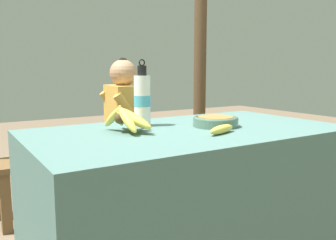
# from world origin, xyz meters

# --- Properties ---
(market_counter) EXTENTS (1.41, 0.78, 0.74)m
(market_counter) POSITION_xyz_m (0.00, 0.00, 0.37)
(market_counter) COLOR #4C706B
(market_counter) RESTS_ON ground_plane
(banana_bunch_ripe) EXTENTS (0.19, 0.27, 0.13)m
(banana_bunch_ripe) POSITION_xyz_m (-0.27, 0.07, 0.80)
(banana_bunch_ripe) COLOR #4C381E
(banana_bunch_ripe) RESTS_ON market_counter
(serving_bowl) EXTENTS (0.21, 0.21, 0.05)m
(serving_bowl) POSITION_xyz_m (0.14, -0.01, 0.76)
(serving_bowl) COLOR #4C6B5B
(serving_bowl) RESTS_ON market_counter
(water_bottle) EXTENTS (0.08, 0.08, 0.31)m
(water_bottle) POSITION_xyz_m (-0.14, 0.19, 0.86)
(water_bottle) COLOR white
(water_bottle) RESTS_ON market_counter
(loose_banana_front) EXTENTS (0.18, 0.09, 0.04)m
(loose_banana_front) POSITION_xyz_m (0.04, -0.17, 0.76)
(loose_banana_front) COLOR #E0C64C
(loose_banana_front) RESTS_ON market_counter
(wooden_bench) EXTENTS (1.47, 0.32, 0.41)m
(wooden_bench) POSITION_xyz_m (-0.02, 1.12, 0.34)
(wooden_bench) COLOR brown
(wooden_bench) RESTS_ON ground_plane
(seated_vendor) EXTENTS (0.42, 0.40, 1.09)m
(seated_vendor) POSITION_xyz_m (0.14, 1.10, 0.63)
(seated_vendor) COLOR #564C60
(seated_vendor) RESTS_ON ground_plane
(banana_bunch_green) EXTENTS (0.14, 0.22, 0.11)m
(banana_bunch_green) POSITION_xyz_m (-0.40, 1.12, 0.47)
(banana_bunch_green) COLOR #4C381E
(banana_bunch_green) RESTS_ON wooden_bench
(support_post_far) EXTENTS (0.12, 0.12, 2.62)m
(support_post_far) POSITION_xyz_m (1.20, 1.52, 1.31)
(support_post_far) COLOR #4C3823
(support_post_far) RESTS_ON ground_plane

